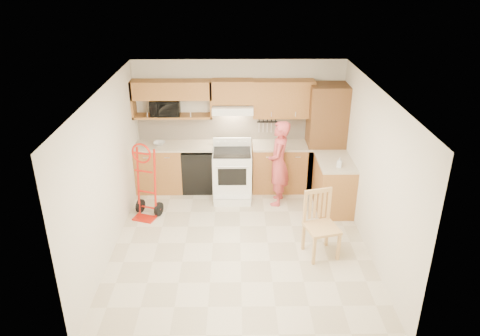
{
  "coord_description": "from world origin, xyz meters",
  "views": [
    {
      "loc": [
        -0.08,
        -6.25,
        4.17
      ],
      "look_at": [
        0.0,
        0.5,
        1.1
      ],
      "focal_mm": 34.35,
      "sensor_mm": 36.0,
      "label": 1
    }
  ],
  "objects_px": {
    "microwave": "(165,107)",
    "hand_truck": "(144,185)",
    "range": "(232,171)",
    "dining_chair": "(322,226)",
    "person": "(279,163)"
  },
  "relations": [
    {
      "from": "range",
      "to": "hand_truck",
      "type": "height_order",
      "value": "hand_truck"
    },
    {
      "from": "person",
      "to": "hand_truck",
      "type": "xyz_separation_m",
      "value": [
        -2.36,
        -0.49,
        -0.17
      ]
    },
    {
      "from": "microwave",
      "to": "range",
      "type": "relative_size",
      "value": 0.51
    },
    {
      "from": "person",
      "to": "dining_chair",
      "type": "xyz_separation_m",
      "value": [
        0.52,
        -1.68,
        -0.28
      ]
    },
    {
      "from": "range",
      "to": "dining_chair",
      "type": "relative_size",
      "value": 1.04
    },
    {
      "from": "microwave",
      "to": "dining_chair",
      "type": "xyz_separation_m",
      "value": [
        2.62,
        -2.42,
        -1.13
      ]
    },
    {
      "from": "range",
      "to": "hand_truck",
      "type": "distance_m",
      "value": 1.7
    },
    {
      "from": "range",
      "to": "person",
      "type": "bearing_deg",
      "value": -17.34
    },
    {
      "from": "range",
      "to": "person",
      "type": "distance_m",
      "value": 0.93
    },
    {
      "from": "microwave",
      "to": "hand_truck",
      "type": "distance_m",
      "value": 1.61
    },
    {
      "from": "dining_chair",
      "to": "person",
      "type": "bearing_deg",
      "value": 91.84
    },
    {
      "from": "microwave",
      "to": "range",
      "type": "xyz_separation_m",
      "value": [
        1.25,
        -0.47,
        -1.11
      ]
    },
    {
      "from": "microwave",
      "to": "person",
      "type": "height_order",
      "value": "microwave"
    },
    {
      "from": "person",
      "to": "hand_truck",
      "type": "relative_size",
      "value": 1.27
    },
    {
      "from": "hand_truck",
      "to": "person",
      "type": "bearing_deg",
      "value": 30.92
    }
  ]
}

